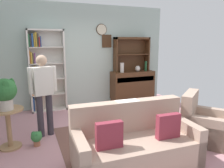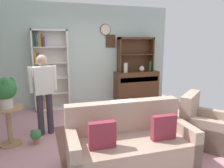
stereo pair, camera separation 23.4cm
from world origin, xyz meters
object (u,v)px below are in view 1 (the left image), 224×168
object	(u,v)px
couch_floral	(134,144)
person_reading	(43,90)
plant_stand	(8,124)
coffee_table	(116,123)
sideboard	(132,85)
bookshelf	(44,72)
vase_tall	(122,68)
book_stack	(122,118)
potted_plant_large	(5,92)
armchair_floral	(203,125)
sideboard_hutch	(131,50)
vase_round	(138,69)
bottle_wine	(146,66)
potted_plant_small	(36,137)

from	to	relation	value
couch_floral	person_reading	distance (m)	1.97
plant_stand	coffee_table	world-z (taller)	plant_stand
sideboard	bookshelf	bearing A→B (deg)	178.08
vase_tall	person_reading	bearing A→B (deg)	-148.03
couch_floral	book_stack	size ratio (longest dim) A/B	9.15
couch_floral	potted_plant_large	world-z (taller)	potted_plant_large
sideboard	armchair_floral	xyz separation A→B (m)	(-0.01, -2.81, -0.22)
sideboard_hutch	vase_round	distance (m)	0.60
vase_round	couch_floral	distance (m)	3.45
bottle_wine	person_reading	world-z (taller)	person_reading
bottle_wine	potted_plant_large	bearing A→B (deg)	-154.72
potted_plant_large	potted_plant_small	distance (m)	0.95
potted_plant_small	person_reading	size ratio (longest dim) A/B	0.17
bottle_wine	armchair_floral	bearing A→B (deg)	-98.36
bookshelf	sideboard	xyz separation A→B (m)	(2.53, -0.08, -0.52)
person_reading	armchair_floral	bearing A→B (deg)	-26.07
vase_tall	bottle_wine	world-z (taller)	bottle_wine
vase_tall	person_reading	xyz separation A→B (m)	(-2.28, -1.42, -0.15)
armchair_floral	sideboard_hutch	bearing A→B (deg)	89.81
sideboard_hutch	vase_tall	distance (m)	0.66
vase_tall	armchair_floral	size ratio (longest dim) A/B	0.26
sideboard	plant_stand	world-z (taller)	sideboard
vase_tall	armchair_floral	bearing A→B (deg)	-82.06
vase_round	sideboard	bearing A→B (deg)	152.83
sideboard_hutch	armchair_floral	bearing A→B (deg)	-90.19
couch_floral	coffee_table	bearing A→B (deg)	88.09
sideboard_hutch	coffee_table	bearing A→B (deg)	-122.64
armchair_floral	potted_plant_small	bearing A→B (deg)	161.93
bookshelf	coffee_table	bearing A→B (deg)	-66.69
bookshelf	book_stack	size ratio (longest dim) A/B	10.44
sideboard_hutch	coffee_table	world-z (taller)	sideboard_hutch
bookshelf	sideboard_hutch	world-z (taller)	bookshelf
bookshelf	potted_plant_small	bearing A→B (deg)	-99.79
couch_floral	potted_plant_large	distance (m)	2.22
sideboard	couch_floral	size ratio (longest dim) A/B	0.71
sideboard	book_stack	xyz separation A→B (m)	(-1.41, -2.31, -0.05)
potted_plant_small	sideboard_hutch	bearing A→B (deg)	34.74
couch_floral	armchair_floral	distance (m)	1.54
bottle_wine	person_reading	size ratio (longest dim) A/B	0.19
couch_floral	armchair_floral	world-z (taller)	couch_floral
sideboard_hutch	couch_floral	world-z (taller)	sideboard_hutch
vase_round	plant_stand	bearing A→B (deg)	-153.53
vase_round	bottle_wine	distance (m)	0.27
bottle_wine	armchair_floral	world-z (taller)	bottle_wine
potted_plant_large	bottle_wine	bearing A→B (deg)	25.28
potted_plant_large	coffee_table	size ratio (longest dim) A/B	0.65
sideboard_hutch	couch_floral	xyz separation A→B (m)	(-1.54, -3.12, -1.25)
bottle_wine	plant_stand	world-z (taller)	bottle_wine
sideboard	vase_round	xyz separation A→B (m)	(0.13, -0.07, 0.50)
couch_floral	armchair_floral	size ratio (longest dim) A/B	1.71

